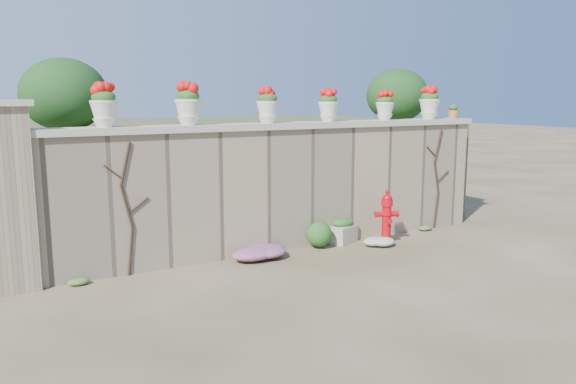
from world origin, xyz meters
TOP-DOWN VIEW (x-y plane):
  - ground at (0.00, 0.00)m, footprint 80.00×80.00m
  - stone_wall at (0.00, 1.80)m, footprint 8.00×0.40m
  - wall_cap at (0.00, 1.80)m, footprint 8.10×0.52m
  - gate_pillar at (-4.15, 1.80)m, footprint 0.72×0.72m
  - raised_fill at (0.00, 5.00)m, footprint 9.00×6.00m
  - back_shrub_left at (-3.20, 3.00)m, footprint 1.30×1.30m
  - back_shrub_right at (3.40, 3.00)m, footprint 1.30×1.30m
  - vine_left at (-2.67, 1.58)m, footprint 0.60×0.04m
  - vine_right at (3.23, 1.58)m, footprint 0.60×0.04m
  - fire_hydrant at (1.63, 1.14)m, footprint 0.41×0.29m
  - planter_box at (1.01, 1.55)m, footprint 0.61×0.49m
  - green_shrub at (0.54, 1.49)m, footprint 0.58×0.52m
  - magenta_clump at (-0.75, 1.35)m, footprint 0.97×0.64m
  - white_flowers at (1.39, 1.01)m, footprint 0.55×0.44m
  - urn_pot_0 at (-2.87, 1.80)m, footprint 0.38×0.38m
  - urn_pot_1 at (-1.66, 1.80)m, footprint 0.39×0.39m
  - urn_pot_2 at (-0.33, 1.80)m, footprint 0.36×0.36m
  - urn_pot_3 at (0.84, 1.80)m, footprint 0.35×0.35m
  - urn_pot_4 at (2.08, 1.80)m, footprint 0.33×0.33m
  - urn_pot_5 at (3.17, 1.80)m, footprint 0.39×0.39m
  - terracotta_pot at (3.80, 1.80)m, footprint 0.22×0.22m

SIDE VIEW (x-z plane):
  - ground at x=0.00m, z-range 0.00..0.00m
  - white_flowers at x=1.39m, z-range 0.00..0.20m
  - magenta_clump at x=-0.75m, z-range 0.00..0.26m
  - planter_box at x=1.01m, z-range -0.02..0.42m
  - green_shrub at x=0.54m, z-range 0.00..0.55m
  - fire_hydrant at x=1.63m, z-range 0.00..0.94m
  - vine_left at x=-2.67m, z-range 0.04..1.94m
  - vine_right at x=3.23m, z-range 0.04..1.94m
  - stone_wall at x=0.00m, z-range 0.00..2.00m
  - raised_fill at x=0.00m, z-range 0.00..2.00m
  - gate_pillar at x=-4.15m, z-range 0.02..2.50m
  - wall_cap at x=0.00m, z-range 2.00..2.10m
  - terracotta_pot at x=3.80m, z-range 2.09..2.35m
  - urn_pot_4 at x=2.08m, z-range 2.10..2.62m
  - urn_pot_3 at x=0.84m, z-range 2.10..2.64m
  - urn_pot_2 at x=-0.33m, z-range 2.10..2.66m
  - urn_pot_0 at x=-2.87m, z-range 2.10..2.69m
  - urn_pot_5 at x=3.17m, z-range 2.10..2.70m
  - urn_pot_1 at x=-1.66m, z-range 2.10..2.71m
  - back_shrub_left at x=-3.20m, z-range 2.00..3.10m
  - back_shrub_right at x=3.40m, z-range 2.00..3.10m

